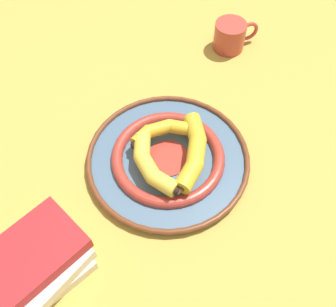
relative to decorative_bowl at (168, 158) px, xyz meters
The scene contains 7 objects.
ground_plane 0.02m from the decorative_bowl, 61.41° to the left, with size 2.80×2.80×0.00m, color gold.
decorative_bowl is the anchor object (origin of this frame).
banana_a 0.07m from the decorative_bowl, 126.69° to the left, with size 0.14×0.11×0.03m.
banana_b 0.07m from the decorative_bowl, 113.87° to the right, with size 0.15×0.14×0.04m.
banana_c 0.07m from the decorative_bowl, ahead, with size 0.09×0.22×0.04m.
book_stack 0.36m from the decorative_bowl, 112.93° to the right, with size 0.21×0.24×0.09m.
coffee_mug 0.44m from the decorative_bowl, 87.77° to the left, with size 0.11×0.11×0.08m.
Camera 1 is at (0.18, -0.47, 0.77)m, focal length 42.00 mm.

